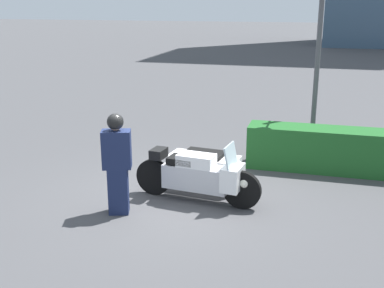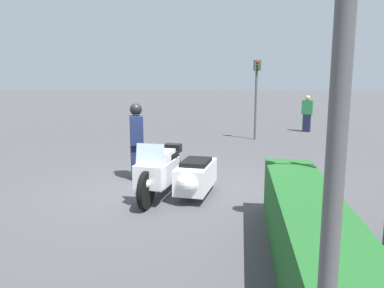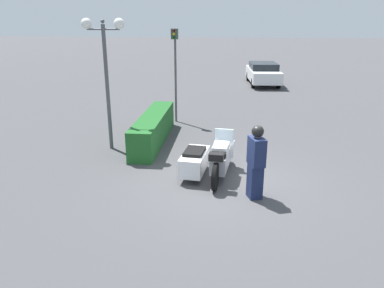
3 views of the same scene
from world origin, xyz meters
name	(u,v)px [view 2 (image 2 of 3)]	position (x,y,z in m)	size (l,w,h in m)	color
ground_plane	(160,187)	(0.00, 0.00, 0.00)	(160.00, 160.00, 0.00)	#424244
police_motorcycle	(179,174)	(0.66, 0.54, 0.48)	(2.47, 1.46, 1.18)	black
officer_rider	(137,139)	(-0.62, -0.68, 0.95)	(0.56, 0.44, 1.81)	#192347
hedge_bush_curbside	(307,235)	(3.42, 2.59, 0.48)	(4.46, 0.77, 0.96)	#1E5623
traffic_light_near	(342,58)	(6.14, 2.18, 2.43)	(0.22, 0.28, 3.74)	#4C4C4C
traffic_light_far	(256,87)	(-7.07, 2.34, 2.06)	(0.22, 0.28, 3.10)	#4C4C4C
pedestrian_bystander	(307,114)	(-9.76, 4.77, 0.83)	(0.42, 0.54, 1.66)	#191E38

